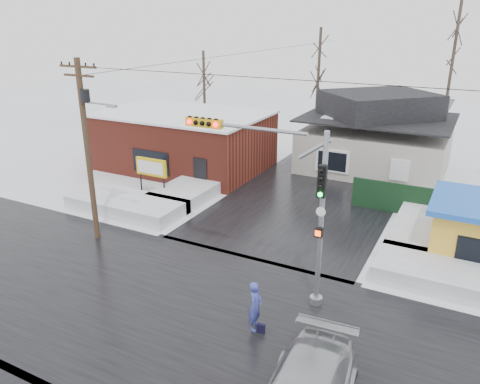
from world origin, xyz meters
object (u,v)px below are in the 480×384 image
at_px(utility_pole, 88,141).
at_px(marquee_sign, 151,168).
at_px(traffic_signal, 283,190).
at_px(pedestrian, 255,306).

distance_m(utility_pole, marquee_sign, 6.87).
bearing_deg(utility_pole, marquee_sign, 100.13).
bearing_deg(traffic_signal, marquee_sign, 150.28).
distance_m(traffic_signal, marquee_sign, 13.42).
bearing_deg(traffic_signal, utility_pole, 177.05).
distance_m(utility_pole, pedestrian, 11.70).
relative_size(traffic_signal, pedestrian, 3.68).
xyz_separation_m(traffic_signal, utility_pole, (-10.36, 0.53, 0.57)).
bearing_deg(pedestrian, utility_pole, 67.65).
xyz_separation_m(traffic_signal, pedestrian, (0.13, -2.54, -3.59)).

